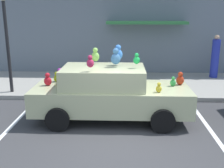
{
  "coord_description": "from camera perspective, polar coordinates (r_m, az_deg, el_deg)",
  "views": [
    {
      "loc": [
        0.11,
        -6.15,
        3.09
      ],
      "look_at": [
        -0.21,
        1.96,
        0.9
      ],
      "focal_mm": 43.97,
      "sensor_mm": 36.0,
      "label": 1
    }
  ],
  "objects": [
    {
      "name": "plush_covered_car",
      "position": [
        7.86,
        -0.64,
        -1.79
      ],
      "size": [
        4.43,
        1.94,
        2.14
      ],
      "color": "#B2B789",
      "rests_on": "ground"
    },
    {
      "name": "teddy_bear_on_sidewalk",
      "position": [
        10.71,
        -9.59,
        0.61
      ],
      "size": [
        0.34,
        0.28,
        0.65
      ],
      "color": "brown",
      "rests_on": "sidewalk"
    },
    {
      "name": "ground_plane",
      "position": [
        6.88,
        1.16,
        -11.57
      ],
      "size": [
        60.0,
        60.0,
        0.0
      ],
      "primitive_type": "plane",
      "color": "#38383A"
    },
    {
      "name": "storefront_building",
      "position": [
        13.3,
        1.92,
        15.54
      ],
      "size": [
        24.0,
        1.25,
        6.4
      ],
      "color": "slate",
      "rests_on": "ground"
    },
    {
      "name": "street_lamp_post",
      "position": [
        10.52,
        -21.12,
        10.01
      ],
      "size": [
        0.28,
        0.28,
        3.53
      ],
      "color": "black",
      "rests_on": "sidewalk"
    },
    {
      "name": "parking_stripe_front",
      "position": [
        8.14,
        19.08,
        -8.07
      ],
      "size": [
        0.12,
        3.6,
        0.01
      ],
      "primitive_type": "cube",
      "color": "silver",
      "rests_on": "ground"
    },
    {
      "name": "parking_stripe_rear",
      "position": [
        8.36,
        -19.44,
        -7.47
      ],
      "size": [
        0.12,
        3.6,
        0.01
      ],
      "primitive_type": "cube",
      "color": "silver",
      "rests_on": "ground"
    },
    {
      "name": "pedestrian_near_shopfront",
      "position": [
        13.1,
        20.65,
        5.12
      ],
      "size": [
        0.35,
        0.35,
        1.9
      ],
      "color": "#232F9B",
      "rests_on": "sidewalk"
    },
    {
      "name": "sidewalk",
      "position": [
        11.55,
        1.65,
        -0.04
      ],
      "size": [
        24.0,
        4.0,
        0.15
      ],
      "primitive_type": "cube",
      "color": "gray",
      "rests_on": "ground"
    }
  ]
}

